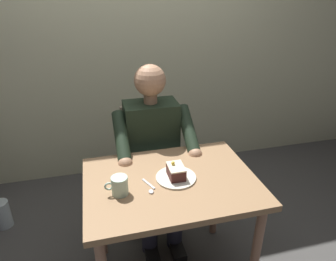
{
  "coord_description": "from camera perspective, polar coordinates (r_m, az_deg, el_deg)",
  "views": [
    {
      "loc": [
        0.35,
        1.32,
        1.69
      ],
      "look_at": [
        -0.01,
        -0.1,
        0.99
      ],
      "focal_mm": 32.21,
      "sensor_mm": 36.0,
      "label": 1
    }
  ],
  "objects": [
    {
      "name": "chair",
      "position": [
        2.31,
        -3.48,
        -5.49
      ],
      "size": [
        0.42,
        0.42,
        0.9
      ],
      "color": "gray",
      "rests_on": "ground"
    },
    {
      "name": "coffee_cup",
      "position": [
        1.55,
        -9.18,
        -10.2
      ],
      "size": [
        0.12,
        0.08,
        0.1
      ],
      "color": "#B0D3BE",
      "rests_on": "dining_table"
    },
    {
      "name": "cafe_rear_panel",
      "position": [
        2.75,
        -7.44,
        21.57
      ],
      "size": [
        6.4,
        0.12,
        3.0
      ],
      "primitive_type": "cube",
      "color": "beige",
      "rests_on": "ground"
    },
    {
      "name": "cake_slice",
      "position": [
        1.65,
        1.52,
        -7.73
      ],
      "size": [
        0.09,
        0.12,
        0.09
      ],
      "color": "#4B231F",
      "rests_on": "dessert_plate"
    },
    {
      "name": "dining_table",
      "position": [
        1.73,
        0.54,
        -12.09
      ],
      "size": [
        0.93,
        0.68,
        0.74
      ],
      "color": "#926E4B",
      "rests_on": "ground"
    },
    {
      "name": "dessert_plate",
      "position": [
        1.67,
        1.52,
        -8.87
      ],
      "size": [
        0.22,
        0.22,
        0.01
      ],
      "primitive_type": "cylinder",
      "color": "silver",
      "rests_on": "dining_table"
    },
    {
      "name": "seated_person",
      "position": [
        2.09,
        -2.67,
        -4.21
      ],
      "size": [
        0.53,
        0.58,
        1.25
      ],
      "color": "black",
      "rests_on": "ground"
    },
    {
      "name": "dessert_spoon",
      "position": [
        1.6,
        -3.46,
        -10.79
      ],
      "size": [
        0.06,
        0.14,
        0.01
      ],
      "color": "silver",
      "rests_on": "dining_table"
    }
  ]
}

